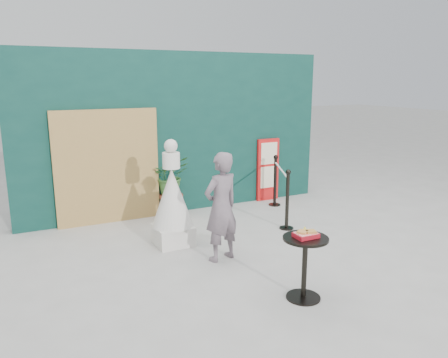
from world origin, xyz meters
TOP-DOWN VIEW (x-y plane):
  - ground at (0.00, 0.00)m, footprint 60.00×60.00m
  - back_wall at (0.00, 3.15)m, footprint 6.00×0.30m
  - bamboo_fence at (-1.40, 2.94)m, footprint 1.80×0.08m
  - woman at (-0.36, 0.56)m, footprint 0.64×0.50m
  - menu_board at (1.90, 2.95)m, footprint 0.50×0.07m
  - statue at (-0.77, 1.42)m, footprint 0.64×0.64m
  - cafe_table at (-0.01, -0.88)m, footprint 0.52×0.52m
  - food_basket at (-0.00, -0.88)m, footprint 0.26×0.19m
  - planter at (-0.27, 2.88)m, footprint 0.66×0.57m
  - stanchion_barrier at (1.51, 1.88)m, footprint 0.84×1.54m

SIDE VIEW (x-z plane):
  - ground at x=0.00m, z-range 0.00..0.00m
  - stanchion_barrier at x=1.51m, z-range -0.02..1.01m
  - cafe_table at x=-0.01m, z-range 0.12..0.87m
  - menu_board at x=1.90m, z-range 0.00..1.30m
  - planter at x=-0.27m, z-range 0.09..1.21m
  - statue at x=-0.77m, z-range -0.15..1.48m
  - woman at x=-0.36m, z-range 0.00..1.54m
  - food_basket at x=0.00m, z-range 0.73..0.84m
  - bamboo_fence at x=-1.40m, z-range 0.00..2.00m
  - back_wall at x=0.00m, z-range 0.00..3.00m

